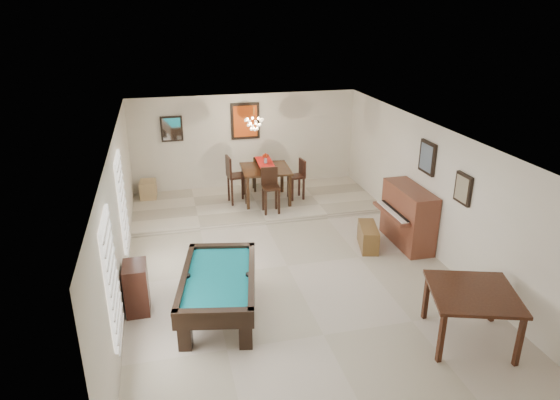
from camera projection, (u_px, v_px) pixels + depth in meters
name	position (u px, v px, depth m)	size (l,w,h in m)	color
ground_plane	(287.00, 266.00, 9.72)	(6.00, 9.00, 0.02)	beige
wall_back	(246.00, 143.00, 13.31)	(6.00, 0.04, 2.60)	silver
wall_front	(396.00, 361.00, 5.17)	(6.00, 0.04, 2.60)	silver
wall_left	(119.00, 219.00, 8.58)	(0.04, 9.00, 2.60)	silver
wall_right	(434.00, 191.00, 9.90)	(0.04, 9.00, 2.60)	silver
ceiling	(288.00, 135.00, 8.77)	(6.00, 9.00, 0.04)	white
dining_step	(255.00, 203.00, 12.64)	(6.00, 2.50, 0.12)	beige
window_left_front	(111.00, 277.00, 6.56)	(0.06, 1.00, 1.70)	white
window_left_rear	(122.00, 201.00, 9.09)	(0.06, 1.00, 1.70)	white
pool_table	(219.00, 295.00, 8.08)	(1.16, 2.14, 0.71)	black
square_table	(470.00, 316.00, 7.43)	(1.22, 1.22, 0.85)	black
upright_piano	(402.00, 217.00, 10.39)	(0.84, 1.50, 1.25)	brown
piano_bench	(368.00, 237.00, 10.38)	(0.33, 0.86, 0.48)	brown
apothecary_chest	(137.00, 288.00, 8.16)	(0.38, 0.56, 0.85)	black
dining_table	(266.00, 182.00, 12.48)	(1.18, 1.18, 0.97)	black
flower_vase	(265.00, 158.00, 12.25)	(0.15, 0.15, 0.26)	red
dining_chair_south	(271.00, 191.00, 11.73)	(0.40, 0.40, 1.07)	black
dining_chair_north	(259.00, 173.00, 13.19)	(0.35, 0.35, 0.96)	black
dining_chair_west	(237.00, 179.00, 12.30)	(0.45, 0.45, 1.20)	black
dining_chair_east	(296.00, 179.00, 12.59)	(0.38, 0.38, 1.02)	black
corner_bench	(148.00, 189.00, 12.75)	(0.39, 0.49, 0.44)	tan
chandelier	(254.00, 120.00, 11.81)	(0.44, 0.44, 0.60)	#FFE5B2
back_painting	(245.00, 121.00, 13.06)	(0.75, 0.06, 0.95)	#D84C14
back_mirror	(172.00, 129.00, 12.67)	(0.55, 0.06, 0.65)	white
right_picture_upper	(427.00, 158.00, 9.95)	(0.06, 0.55, 0.65)	slate
right_picture_lower	(463.00, 189.00, 8.84)	(0.06, 0.45, 0.55)	gray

